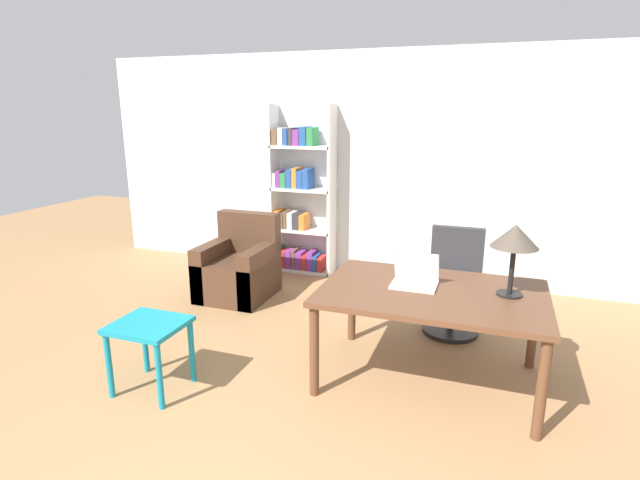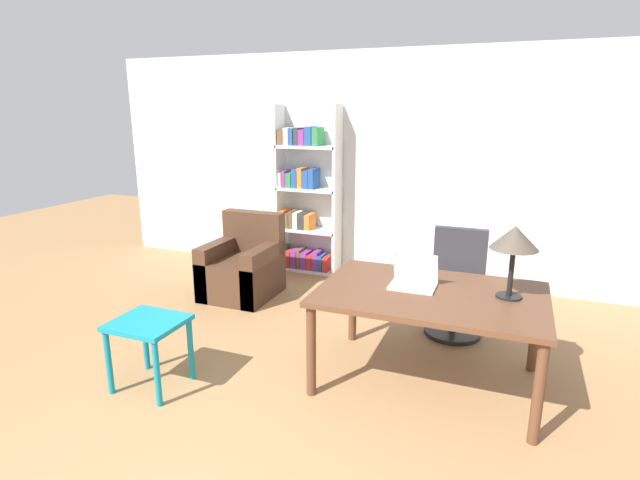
# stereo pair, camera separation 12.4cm
# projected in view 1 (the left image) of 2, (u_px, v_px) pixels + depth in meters

# --- Properties ---
(wall_back) EXTENTS (8.00, 0.06, 2.70)m
(wall_back) POSITION_uv_depth(u_px,v_px,m) (401.00, 168.00, 5.91)
(wall_back) COLOR silver
(wall_back) RESTS_ON ground_plane
(desk) EXTENTS (1.63, 1.09, 0.74)m
(desk) POSITION_uv_depth(u_px,v_px,m) (432.00, 300.00, 3.70)
(desk) COLOR brown
(desk) RESTS_ON ground_plane
(laptop) EXTENTS (0.34, 0.26, 0.26)m
(laptop) POSITION_uv_depth(u_px,v_px,m) (415.00, 278.00, 3.78)
(laptop) COLOR silver
(laptop) RESTS_ON desk
(table_lamp) EXTENTS (0.33, 0.33, 0.52)m
(table_lamp) POSITION_uv_depth(u_px,v_px,m) (515.00, 238.00, 3.48)
(table_lamp) COLOR black
(table_lamp) RESTS_ON desk
(office_chair) EXTENTS (0.52, 0.52, 0.97)m
(office_chair) POSITION_uv_depth(u_px,v_px,m) (454.00, 286.00, 4.65)
(office_chair) COLOR black
(office_chair) RESTS_ON ground_plane
(side_table_blue) EXTENTS (0.50, 0.46, 0.53)m
(side_table_blue) POSITION_uv_depth(u_px,v_px,m) (149.00, 336.00, 3.64)
(side_table_blue) COLOR teal
(side_table_blue) RESTS_ON ground_plane
(armchair) EXTENTS (0.72, 0.77, 0.90)m
(armchair) POSITION_uv_depth(u_px,v_px,m) (239.00, 270.00, 5.54)
(armchair) COLOR #472D1E
(armchair) RESTS_ON ground_plane
(bookshelf) EXTENTS (0.81, 0.28, 2.09)m
(bookshelf) POSITION_uv_depth(u_px,v_px,m) (299.00, 202.00, 6.26)
(bookshelf) COLOR white
(bookshelf) RESTS_ON ground_plane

